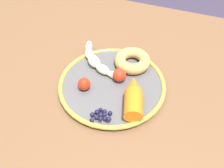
% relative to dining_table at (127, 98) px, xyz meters
% --- Properties ---
extents(dining_table, '(1.23, 0.76, 0.75)m').
position_rel_dining_table_xyz_m(dining_table, '(0.00, 0.00, 0.00)').
color(dining_table, brown).
rests_on(dining_table, ground_plane).
extents(plate, '(0.28, 0.28, 0.02)m').
position_rel_dining_table_xyz_m(plate, '(0.03, 0.05, 0.10)').
color(plate, '#525154').
rests_on(plate, dining_table).
extents(banana, '(0.15, 0.12, 0.03)m').
position_rel_dining_table_xyz_m(banana, '(0.09, -0.01, 0.12)').
color(banana, beige).
rests_on(banana, plate).
extents(carrot_orange, '(0.08, 0.13, 0.04)m').
position_rel_dining_table_xyz_m(carrot_orange, '(-0.04, 0.09, 0.13)').
color(carrot_orange, orange).
rests_on(carrot_orange, plate).
extents(donut, '(0.13, 0.13, 0.03)m').
position_rel_dining_table_xyz_m(donut, '(0.00, -0.04, 0.12)').
color(donut, tan).
rests_on(donut, plate).
extents(blueberry_pile, '(0.05, 0.05, 0.02)m').
position_rel_dining_table_xyz_m(blueberry_pile, '(0.02, 0.16, 0.11)').
color(blueberry_pile, '#191638').
rests_on(blueberry_pile, plate).
extents(tomato_near, '(0.04, 0.04, 0.04)m').
position_rel_dining_table_xyz_m(tomato_near, '(0.02, 0.03, 0.12)').
color(tomato_near, red).
rests_on(tomato_near, plate).
extents(tomato_mid, '(0.03, 0.03, 0.03)m').
position_rel_dining_table_xyz_m(tomato_mid, '(0.09, 0.09, 0.12)').
color(tomato_mid, red).
rests_on(tomato_mid, plate).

